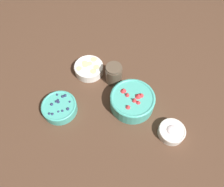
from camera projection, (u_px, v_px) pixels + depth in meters
name	position (u px, v px, depth m)	size (l,w,h in m)	color
ground_plane	(118.00, 118.00, 1.03)	(4.00, 4.00, 0.00)	#4C3323
bowl_strawberries	(132.00, 100.00, 1.03)	(0.21, 0.21, 0.10)	#47AD9E
bowl_blueberries	(59.00, 107.00, 1.03)	(0.16, 0.16, 0.06)	#47AD9E
bowl_bananas	(89.00, 68.00, 1.15)	(0.15, 0.15, 0.05)	white
bowl_cream	(172.00, 131.00, 0.97)	(0.12, 0.12, 0.05)	silver
jar_chocolate	(114.00, 74.00, 1.11)	(0.09, 0.09, 0.10)	brown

